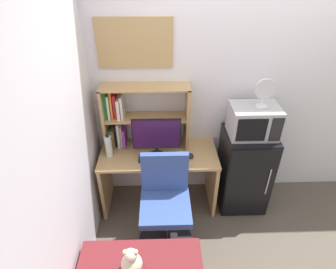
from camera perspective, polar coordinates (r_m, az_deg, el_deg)
name	(u,v)px	position (r m, az deg, el deg)	size (l,w,h in m)	color
wall_back	(284,90)	(3.19, 22.78, 8.52)	(6.40, 0.04, 2.60)	silver
wall_left	(29,217)	(1.73, -26.60, -14.99)	(0.04, 4.40, 2.60)	silver
desk	(159,169)	(3.08, -1.89, -7.08)	(1.24, 0.56, 0.73)	tan
hutch_bookshelf	(132,116)	(2.90, -7.34, 3.88)	(0.89, 0.25, 0.69)	tan
monitor	(156,136)	(2.75, -2.39, -0.41)	(0.48, 0.19, 0.45)	black
keyboard	(160,158)	(2.85, -1.59, -4.91)	(0.44, 0.12, 0.02)	black
computer_mouse	(190,156)	(2.88, 4.64, -4.40)	(0.06, 0.09, 0.04)	black
water_bottle	(109,146)	(2.90, -12.12, -2.33)	(0.07, 0.07, 0.26)	silver
mini_fridge	(244,170)	(3.23, 15.34, -7.05)	(0.51, 0.50, 0.95)	black
microwave	(253,121)	(2.88, 17.14, 2.67)	(0.47, 0.35, 0.31)	#ADADB2
desk_fan	(265,91)	(2.75, 19.24, 8.41)	(0.20, 0.11, 0.29)	silver
desk_chair	(165,208)	(2.79, -0.57, -14.79)	(0.54, 0.54, 0.96)	black
teddy_bear	(131,262)	(2.27, -7.51, -24.51)	(0.16, 0.16, 0.24)	beige
wall_corkboard	(135,43)	(2.72, -6.88, 18.09)	(0.71, 0.02, 0.46)	tan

